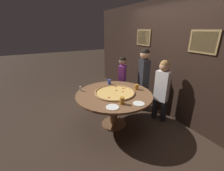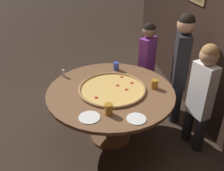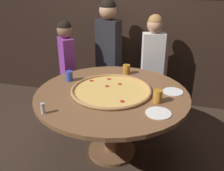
# 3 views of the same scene
# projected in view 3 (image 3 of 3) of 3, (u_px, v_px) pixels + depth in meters

# --- Properties ---
(ground_plane) EXTENTS (24.00, 24.00, 0.00)m
(ground_plane) POSITION_uv_depth(u_px,v_px,m) (112.00, 151.00, 2.80)
(ground_plane) COLOR #38281E
(back_wall) EXTENTS (6.40, 0.08, 2.60)m
(back_wall) POSITION_uv_depth(u_px,v_px,m) (137.00, 15.00, 3.48)
(back_wall) COLOR black
(back_wall) RESTS_ON ground_plane
(dining_table) EXTENTS (1.54, 1.54, 0.74)m
(dining_table) POSITION_uv_depth(u_px,v_px,m) (112.00, 104.00, 2.56)
(dining_table) COLOR brown
(dining_table) RESTS_ON ground_plane
(giant_pizza) EXTENTS (0.82, 0.82, 0.03)m
(giant_pizza) POSITION_uv_depth(u_px,v_px,m) (111.00, 90.00, 2.52)
(giant_pizza) COLOR #EAB75B
(giant_pizza) RESTS_ON dining_table
(drink_cup_centre_back) EXTENTS (0.08, 0.08, 0.11)m
(drink_cup_centre_back) POSITION_uv_depth(u_px,v_px,m) (69.00, 76.00, 2.75)
(drink_cup_centre_back) COLOR #384CB7
(drink_cup_centre_back) RESTS_ON dining_table
(drink_cup_beside_pizza) EXTENTS (0.09, 0.09, 0.11)m
(drink_cup_beside_pizza) POSITION_uv_depth(u_px,v_px,m) (126.00, 69.00, 2.94)
(drink_cup_beside_pizza) COLOR #BC7A23
(drink_cup_beside_pizza) RESTS_ON dining_table
(drink_cup_far_right) EXTENTS (0.08, 0.08, 0.12)m
(drink_cup_far_right) POSITION_uv_depth(u_px,v_px,m) (158.00, 96.00, 2.28)
(drink_cup_far_right) COLOR #BC7A23
(drink_cup_far_right) RESTS_ON dining_table
(white_plate_near_front) EXTENTS (0.20, 0.20, 0.01)m
(white_plate_near_front) POSITION_uv_depth(u_px,v_px,m) (173.00, 92.00, 2.50)
(white_plate_near_front) COLOR white
(white_plate_near_front) RESTS_ON dining_table
(white_plate_beside_cup) EXTENTS (0.22, 0.22, 0.01)m
(white_plate_beside_cup) POSITION_uv_depth(u_px,v_px,m) (158.00, 113.00, 2.12)
(white_plate_beside_cup) COLOR white
(white_plate_beside_cup) RESTS_ON dining_table
(condiment_shaker) EXTENTS (0.04, 0.04, 0.10)m
(condiment_shaker) POSITION_uv_depth(u_px,v_px,m) (43.00, 108.00, 2.10)
(condiment_shaker) COLOR silver
(condiment_shaker) RESTS_ON dining_table
(diner_side_left) EXTENTS (0.36, 0.23, 1.37)m
(diner_side_left) POSITION_uv_depth(u_px,v_px,m) (153.00, 60.00, 3.31)
(diner_side_left) COLOR #232328
(diner_side_left) RESTS_ON ground_plane
(diner_centre_back) EXTENTS (0.30, 0.32, 1.31)m
(diner_centre_back) POSITION_uv_depth(u_px,v_px,m) (67.00, 64.00, 3.30)
(diner_centre_back) COLOR #232328
(diner_centre_back) RESTS_ON ground_plane
(diner_far_left) EXTENTS (0.41, 0.26, 1.54)m
(diner_far_left) POSITION_uv_depth(u_px,v_px,m) (108.00, 50.00, 3.41)
(diner_far_left) COLOR #232328
(diner_far_left) RESTS_ON ground_plane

